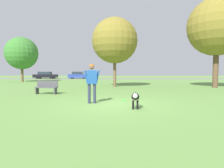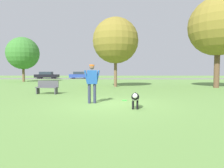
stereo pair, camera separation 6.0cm
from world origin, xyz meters
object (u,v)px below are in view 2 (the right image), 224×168
tree_far_left (23,53)px  park_bench (47,87)px  tree_mid_center (116,41)px  dog (135,98)px  person (92,80)px  parked_car_black (47,75)px  tree_near_right (218,27)px  frisbee (125,100)px  parked_car_blue (79,75)px

tree_far_left → park_bench: tree_far_left is taller
tree_mid_center → dog: bearing=-86.0°
dog → tree_mid_center: size_ratio=0.15×
person → parked_car_black: bearing=103.1°
tree_mid_center → parked_car_black: tree_mid_center is taller
person → parked_car_black: size_ratio=0.38×
park_bench → dog: bearing=-35.4°
tree_near_right → tree_far_left: bearing=155.4°
tree_near_right → parked_car_black: tree_near_right is taller
frisbee → tree_mid_center: 9.84m
parked_car_blue → tree_mid_center: bearing=-73.9°
tree_far_left → tree_mid_center: (12.71, -8.78, 0.34)m
person → parked_car_blue: size_ratio=0.43×
tree_far_left → park_bench: 17.41m
tree_mid_center → parked_car_blue: bearing=108.9°
parked_car_black → parked_car_blue: parked_car_blue is taller
parked_car_black → park_bench: 28.54m
park_bench → person: bearing=-39.4°
dog → tree_mid_center: bearing=-169.0°
frisbee → parked_car_black: size_ratio=0.06×
dog → frisbee: size_ratio=3.81×
person → dog: (1.80, -1.27, -0.60)m
tree_far_left → tree_mid_center: tree_mid_center is taller
parked_car_blue → tree_far_left: bearing=-116.8°
tree_near_right → parked_car_blue: bearing=125.9°
parked_car_blue → person: bearing=-81.4°
person → parked_car_black: (-12.67, 30.60, -0.35)m
person → tree_far_left: bearing=112.9°
tree_mid_center → tree_far_left: bearing=145.4°
tree_far_left → parked_car_blue: bearing=66.0°
person → tree_mid_center: size_ratio=0.27×
dog → tree_far_left: size_ratio=0.16×
tree_far_left → tree_near_right: bearing=-24.6°
frisbee → tree_far_left: 22.37m
person → tree_far_left: size_ratio=0.28×
person → tree_far_left: tree_far_left is taller
person → tree_mid_center: bearing=74.6°
tree_mid_center → tree_near_right: 8.91m
dog → person: bearing=-118.2°
tree_near_right → park_bench: bearing=-159.0°
person → parked_car_black: person is taller
frisbee → tree_near_right: tree_near_right is taller
tree_far_left → tree_near_right: tree_near_right is taller
frisbee → parked_car_blue: (-7.69, 29.97, 0.66)m
tree_mid_center → parked_car_black: 25.23m
person → parked_car_blue: bearing=92.0°
frisbee → parked_car_blue: size_ratio=0.06×
parked_car_black → park_bench: size_ratio=3.16×
frisbee → park_bench: (-4.75, 2.80, 0.44)m
tree_mid_center → parked_car_blue: (-7.23, 21.09, -3.58)m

